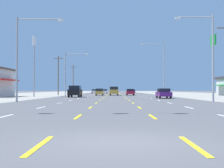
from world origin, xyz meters
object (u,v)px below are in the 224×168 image
streetlight_left_row_1 (68,70)px  streetlight_right_row_0 (209,51)px  sedan_inner_left_farther (105,91)px  hatchback_inner_left_mid (100,92)px  pole_sign_left_row_1 (34,52)px  suv_center_turn_midfar (114,91)px  pole_sign_right_row_1 (213,51)px  streetlight_left_row_0 (23,51)px  sedan_far_left_farthest (94,91)px  suv_far_left_near (75,91)px  streetlight_right_row_1 (161,65)px  sedan_far_right_distant_a (133,91)px  sedan_far_right_nearest (164,93)px  sedan_inner_right_far (130,92)px

streetlight_left_row_1 → streetlight_right_row_0: bearing=-58.7°
sedan_inner_left_farther → streetlight_left_row_1: streetlight_left_row_1 is taller
hatchback_inner_left_mid → pole_sign_left_row_1: pole_sign_left_row_1 is taller
suv_center_turn_midfar → pole_sign_right_row_1: 28.84m
streetlight_left_row_0 → sedan_far_left_farthest: bearing=88.1°
suv_far_left_near → sedan_far_left_farthest: 55.63m
sedan_inner_left_farther → streetlight_left_row_0: bearing=-95.0°
sedan_far_left_farthest → suv_center_turn_midfar: bearing=-79.8°
suv_far_left_near → streetlight_left_row_0: size_ratio=0.55×
streetlight_left_row_0 → streetlight_right_row_0: 19.31m
suv_center_turn_midfar → pole_sign_right_row_1: size_ratio=0.52×
suv_far_left_near → pole_sign_left_row_1: 11.31m
streetlight_left_row_1 → sedan_inner_left_farther: bearing=81.2°
sedan_inner_left_farther → streetlight_right_row_1: streetlight_right_row_1 is taller
suv_far_left_near → sedan_far_right_distant_a: (13.83, 66.76, -0.27)m
sedan_far_right_nearest → streetlight_right_row_1: size_ratio=0.41×
hatchback_inner_left_mid → pole_sign_left_row_1: size_ratio=0.35×
sedan_inner_right_far → sedan_far_right_distant_a: (3.48, 49.02, 0.00)m
sedan_inner_right_far → sedan_far_right_nearest: bearing=-81.7°
sedan_far_right_nearest → hatchback_inner_left_mid: (-10.59, 23.89, 0.03)m
sedan_inner_right_far → sedan_far_left_farthest: bearing=105.7°
sedan_far_right_distant_a → sedan_inner_left_farther: bearing=-124.0°
sedan_inner_right_far → streetlight_right_row_0: size_ratio=0.50×
sedan_inner_left_farther → streetlight_right_row_0: bearing=-79.8°
streetlight_right_row_0 → streetlight_right_row_1: streetlight_right_row_1 is taller
sedan_inner_right_far → sedan_far_right_distant_a: size_ratio=1.00×
sedan_far_right_nearest → sedan_inner_right_far: same height
suv_far_left_near → pole_sign_right_row_1: pole_sign_right_row_1 is taller
pole_sign_right_row_1 → streetlight_left_row_0: size_ratio=1.06×
sedan_far_left_farthest → streetlight_left_row_0: streetlight_left_row_0 is taller
sedan_inner_right_far → pole_sign_right_row_1: 28.00m
suv_far_left_near → sedan_far_right_nearest: bearing=-27.5°
suv_center_turn_midfar → streetlight_right_row_0: (9.83, -37.90, 4.24)m
sedan_far_right_distant_a → sedan_inner_right_far: bearing=-94.1°
streetlight_right_row_0 → streetlight_right_row_1: 31.79m
sedan_inner_right_far → streetlight_right_row_1: bearing=-49.2°
sedan_inner_right_far → sedan_inner_left_farther: 34.38m
pole_sign_right_row_1 → streetlight_right_row_0: pole_sign_right_row_1 is taller
pole_sign_left_row_1 → streetlight_left_row_1: (5.15, 7.22, -2.94)m
suv_center_turn_midfar → streetlight_right_row_1: bearing=-32.2°
streetlight_right_row_0 → streetlight_right_row_1: bearing=90.2°
streetlight_left_row_0 → sedan_far_right_nearest: bearing=39.3°
suv_far_left_near → streetlight_right_row_0: streetlight_right_row_0 is taller
suv_center_turn_midfar → streetlight_left_row_1: bearing=-147.1°
sedan_inner_right_far → streetlight_left_row_1: 15.61m
streetlight_left_row_1 → sedan_inner_right_far: bearing=28.1°
hatchback_inner_left_mid → suv_center_turn_midfar: size_ratio=0.80×
sedan_far_right_nearest → pole_sign_right_row_1: (7.38, 0.08, 6.33)m
hatchback_inner_left_mid → streetlight_left_row_0: 38.42m
sedan_far_left_farthest → sedan_inner_right_far: bearing=-74.3°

